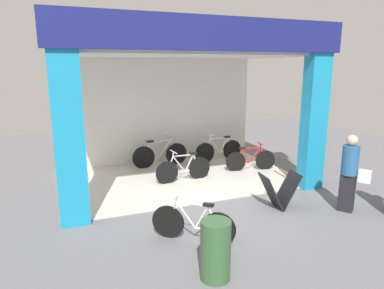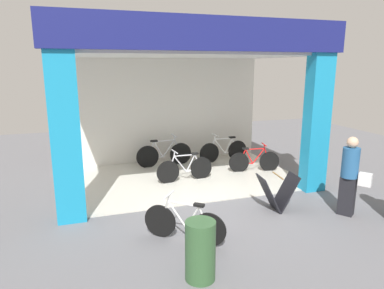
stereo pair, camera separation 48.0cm
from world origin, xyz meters
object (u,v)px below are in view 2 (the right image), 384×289
Objects in this scene: bicycle_inside_3 at (254,161)px; sandwich_board_sign at (277,192)px; trash_bin at (200,251)px; bicycle_inside_2 at (164,154)px; bicycle_inside_1 at (224,151)px; pedestrian_0 at (350,175)px; bicycle_inside_0 at (185,169)px; bicycle_parked_0 at (184,223)px.

bicycle_inside_3 is 2.72m from sandwich_board_sign.
bicycle_inside_2 is at bearing 81.48° from trash_bin.
pedestrian_0 is at bearing -79.58° from bicycle_inside_1.
bicycle_inside_3 reaches higher than sandwich_board_sign.
bicycle_inside_1 is 1.94m from bicycle_inside_2.
bicycle_inside_1 reaches higher than trash_bin.
trash_bin is at bearing -142.56° from sandwich_board_sign.
pedestrian_0 reaches higher than bicycle_inside_0.
bicycle_inside_1 reaches higher than bicycle_parked_0.
bicycle_inside_0 is 2.16m from bicycle_inside_3.
bicycle_inside_3 is (2.15, 0.18, -0.02)m from bicycle_inside_0.
bicycle_inside_2 is at bearing 80.66° from bicycle_parked_0.
trash_bin is (-0.10, -1.12, 0.11)m from bicycle_parked_0.
bicycle_parked_0 reaches higher than sandwich_board_sign.
pedestrian_0 is at bearing 17.65° from trash_bin.
bicycle_inside_1 is 4.63m from pedestrian_0.
trash_bin is at bearing -126.10° from bicycle_inside_3.
trash_bin is at bearing -162.35° from pedestrian_0.
bicycle_inside_3 is at bearing 53.90° from trash_bin.
bicycle_inside_2 is 1.44× the size of bicycle_parked_0.
bicycle_inside_0 is at bearing -82.97° from bicycle_inside_2.
bicycle_inside_0 reaches higher than bicycle_inside_3.
pedestrian_0 is (0.83, -4.52, 0.48)m from bicycle_inside_1.
trash_bin is (-2.37, -1.81, 0.06)m from sandwich_board_sign.
trash_bin is at bearing -116.25° from bicycle_inside_1.
trash_bin reaches higher than bicycle_inside_0.
bicycle_parked_0 is 1.36× the size of trash_bin.
bicycle_inside_3 is 0.90× the size of pedestrian_0.
bicycle_inside_0 reaches higher than sandwich_board_sign.
bicycle_inside_1 is at bearing 59.33° from bicycle_parked_0.
bicycle_inside_3 is 4.52m from bicycle_parked_0.
pedestrian_0 is at bearing -59.12° from bicycle_inside_2.
pedestrian_0 is at bearing -27.50° from sandwich_board_sign.
bicycle_inside_2 is 1.06× the size of pedestrian_0.
trash_bin is (-2.80, -5.68, 0.08)m from bicycle_inside_1.
pedestrian_0 reaches higher than sandwich_board_sign.
bicycle_parked_0 is at bearing -179.48° from pedestrian_0.
bicycle_parked_0 reaches higher than bicycle_inside_3.
bicycle_inside_0 is 1.29× the size of bicycle_parked_0.
bicycle_inside_2 reaches higher than bicycle_parked_0.
bicycle_inside_0 is 1.82× the size of sandwich_board_sign.
bicycle_parked_0 is at bearing -99.34° from bicycle_inside_2.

